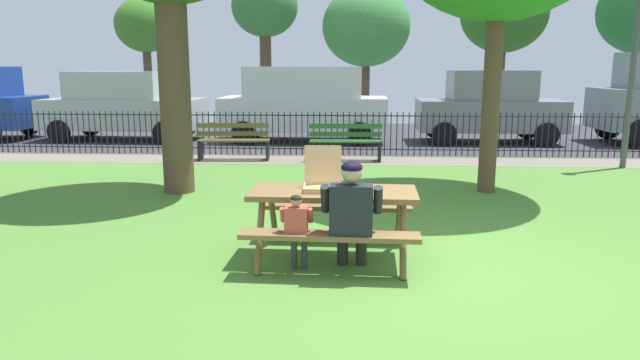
{
  "coord_description": "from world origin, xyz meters",
  "views": [
    {
      "loc": [
        -0.84,
        -5.78,
        2.09
      ],
      "look_at": [
        -1.22,
        0.88,
        0.75
      ],
      "focal_mm": 31.89,
      "sensor_mm": 36.0,
      "label": 1
    }
  ],
  "objects_px": {
    "picnic_table_foreground": "(333,206)",
    "park_bench_center": "(345,143)",
    "child_at_table": "(297,226)",
    "parked_car_center": "(304,102)",
    "far_tree_midright": "(504,14)",
    "lamp_post_walkway": "(637,28)",
    "far_tree_center": "(366,27)",
    "parked_car_right": "(489,106)",
    "far_tree_left": "(145,26)",
    "park_bench_left": "(234,142)",
    "far_tree_midleft": "(265,10)",
    "parked_car_left": "(122,105)",
    "pizza_box_open": "(323,181)",
    "adult_at_table": "(351,212)"
  },
  "relations": [
    {
      "from": "child_at_table",
      "to": "parked_car_center",
      "type": "bearing_deg",
      "value": 94.41
    },
    {
      "from": "picnic_table_foreground",
      "to": "park_bench_left",
      "type": "xyz_separation_m",
      "value": [
        -2.47,
        6.57,
        -0.18
      ]
    },
    {
      "from": "picnic_table_foreground",
      "to": "far_tree_midleft",
      "type": "bearing_deg",
      "value": 100.95
    },
    {
      "from": "pizza_box_open",
      "to": "parked_car_left",
      "type": "height_order",
      "value": "parked_car_left"
    },
    {
      "from": "far_tree_midright",
      "to": "parked_car_right",
      "type": "bearing_deg",
      "value": -105.94
    },
    {
      "from": "parked_car_center",
      "to": "far_tree_center",
      "type": "xyz_separation_m",
      "value": [
        1.85,
        7.06,
        2.5
      ]
    },
    {
      "from": "park_bench_center",
      "to": "lamp_post_walkway",
      "type": "bearing_deg",
      "value": -5.17
    },
    {
      "from": "child_at_table",
      "to": "far_tree_center",
      "type": "bearing_deg",
      "value": 86.6
    },
    {
      "from": "park_bench_center",
      "to": "parked_car_left",
      "type": "xyz_separation_m",
      "value": [
        -6.42,
        3.41,
        0.59
      ]
    },
    {
      "from": "parked_car_center",
      "to": "far_tree_center",
      "type": "distance_m",
      "value": 7.72
    },
    {
      "from": "pizza_box_open",
      "to": "park_bench_left",
      "type": "height_order",
      "value": "pizza_box_open"
    },
    {
      "from": "picnic_table_foreground",
      "to": "child_at_table",
      "type": "xyz_separation_m",
      "value": [
        -0.35,
        -0.52,
        -0.08
      ]
    },
    {
      "from": "picnic_table_foreground",
      "to": "parked_car_center",
      "type": "bearing_deg",
      "value": 96.62
    },
    {
      "from": "far_tree_left",
      "to": "park_bench_center",
      "type": "bearing_deg",
      "value": -52.02
    },
    {
      "from": "lamp_post_walkway",
      "to": "parked_car_left",
      "type": "distance_m",
      "value": 12.98
    },
    {
      "from": "pizza_box_open",
      "to": "parked_car_center",
      "type": "xyz_separation_m",
      "value": [
        -1.04,
        9.92,
        0.24
      ]
    },
    {
      "from": "lamp_post_walkway",
      "to": "far_tree_midright",
      "type": "bearing_deg",
      "value": 89.34
    },
    {
      "from": "child_at_table",
      "to": "parked_car_left",
      "type": "relative_size",
      "value": 0.19
    },
    {
      "from": "adult_at_table",
      "to": "parked_car_center",
      "type": "relative_size",
      "value": 0.26
    },
    {
      "from": "far_tree_midright",
      "to": "pizza_box_open",
      "type": "bearing_deg",
      "value": -109.78
    },
    {
      "from": "adult_at_table",
      "to": "parked_car_center",
      "type": "height_order",
      "value": "parked_car_center"
    },
    {
      "from": "parked_car_left",
      "to": "parked_car_right",
      "type": "xyz_separation_m",
      "value": [
        10.34,
        -0.0,
        0.01
      ]
    },
    {
      "from": "picnic_table_foreground",
      "to": "far_tree_center",
      "type": "height_order",
      "value": "far_tree_center"
    },
    {
      "from": "far_tree_midright",
      "to": "lamp_post_walkway",
      "type": "bearing_deg",
      "value": -90.66
    },
    {
      "from": "far_tree_left",
      "to": "far_tree_midleft",
      "type": "distance_m",
      "value": 4.87
    },
    {
      "from": "picnic_table_foreground",
      "to": "parked_car_left",
      "type": "xyz_separation_m",
      "value": [
        -6.38,
        9.97,
        0.41
      ]
    },
    {
      "from": "parked_car_left",
      "to": "parked_car_center",
      "type": "height_order",
      "value": "parked_car_center"
    },
    {
      "from": "picnic_table_foreground",
      "to": "parked_car_right",
      "type": "height_order",
      "value": "parked_car_right"
    },
    {
      "from": "far_tree_midright",
      "to": "far_tree_midleft",
      "type": "bearing_deg",
      "value": 180.0
    },
    {
      "from": "parked_car_left",
      "to": "far_tree_left",
      "type": "relative_size",
      "value": 0.93
    },
    {
      "from": "park_bench_center",
      "to": "park_bench_left",
      "type": "bearing_deg",
      "value": 180.0
    },
    {
      "from": "park_bench_center",
      "to": "parked_car_center",
      "type": "xyz_separation_m",
      "value": [
        -1.2,
        3.4,
        0.68
      ]
    },
    {
      "from": "lamp_post_walkway",
      "to": "far_tree_midleft",
      "type": "relative_size",
      "value": 0.85
    },
    {
      "from": "picnic_table_foreground",
      "to": "lamp_post_walkway",
      "type": "bearing_deg",
      "value": 45.87
    },
    {
      "from": "far_tree_midleft",
      "to": "parked_car_right",
      "type": "bearing_deg",
      "value": -44.19
    },
    {
      "from": "park_bench_center",
      "to": "far_tree_midleft",
      "type": "distance_m",
      "value": 11.65
    },
    {
      "from": "park_bench_left",
      "to": "parked_car_center",
      "type": "relative_size",
      "value": 0.35
    },
    {
      "from": "parked_car_left",
      "to": "lamp_post_walkway",
      "type": "bearing_deg",
      "value": -17.81
    },
    {
      "from": "lamp_post_walkway",
      "to": "far_tree_midright",
      "type": "distance_m",
      "value": 11.07
    },
    {
      "from": "pizza_box_open",
      "to": "adult_at_table",
      "type": "height_order",
      "value": "pizza_box_open"
    },
    {
      "from": "parked_car_center",
      "to": "far_tree_midleft",
      "type": "height_order",
      "value": "far_tree_midleft"
    },
    {
      "from": "adult_at_table",
      "to": "parked_car_center",
      "type": "bearing_deg",
      "value": 97.37
    },
    {
      "from": "picnic_table_foreground",
      "to": "far_tree_left",
      "type": "distance_m",
      "value": 19.12
    },
    {
      "from": "park_bench_left",
      "to": "far_tree_midleft",
      "type": "distance_m",
      "value": 11.19
    },
    {
      "from": "picnic_table_foreground",
      "to": "lamp_post_walkway",
      "type": "relative_size",
      "value": 0.39
    },
    {
      "from": "parked_car_right",
      "to": "far_tree_left",
      "type": "bearing_deg",
      "value": 149.72
    },
    {
      "from": "picnic_table_foreground",
      "to": "park_bench_center",
      "type": "height_order",
      "value": "park_bench_center"
    },
    {
      "from": "pizza_box_open",
      "to": "parked_car_center",
      "type": "distance_m",
      "value": 9.97
    },
    {
      "from": "park_bench_center",
      "to": "far_tree_left",
      "type": "relative_size",
      "value": 0.34
    },
    {
      "from": "far_tree_center",
      "to": "far_tree_midright",
      "type": "distance_m",
      "value": 5.31
    }
  ]
}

